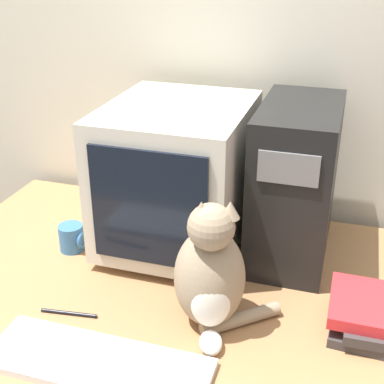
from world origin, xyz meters
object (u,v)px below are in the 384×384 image
(crt_monitor, at_px, (177,176))
(book_stack, at_px, (366,315))
(keyboard, at_px, (97,363))
(computer_tower, at_px, (295,182))
(mug, at_px, (72,238))
(cat, at_px, (211,274))
(pen, at_px, (69,313))

(crt_monitor, xyz_separation_m, book_stack, (0.55, -0.24, -0.18))
(keyboard, bearing_deg, computer_tower, 61.37)
(keyboard, height_order, mug, mug)
(cat, relative_size, mug, 4.21)
(cat, bearing_deg, keyboard, -150.18)
(computer_tower, xyz_separation_m, keyboard, (-0.33, -0.60, -0.21))
(cat, xyz_separation_m, mug, (-0.47, 0.20, -0.10))
(computer_tower, bearing_deg, cat, -109.20)
(book_stack, relative_size, mug, 2.58)
(crt_monitor, height_order, pen, crt_monitor)
(computer_tower, xyz_separation_m, mug, (-0.61, -0.19, -0.18))
(computer_tower, height_order, keyboard, computer_tower)
(computer_tower, bearing_deg, book_stack, -53.94)
(cat, relative_size, pen, 2.36)
(mug, bearing_deg, cat, -22.82)
(crt_monitor, relative_size, book_stack, 2.23)
(crt_monitor, height_order, keyboard, crt_monitor)
(keyboard, distance_m, mug, 0.50)
(crt_monitor, bearing_deg, mug, -154.94)
(cat, xyz_separation_m, book_stack, (0.35, 0.09, -0.10))
(cat, xyz_separation_m, pen, (-0.34, -0.07, -0.14))
(crt_monitor, bearing_deg, pen, -109.89)
(mug, bearing_deg, keyboard, -55.56)
(crt_monitor, relative_size, computer_tower, 1.04)
(crt_monitor, bearing_deg, keyboard, -90.05)
(cat, height_order, book_stack, cat)
(computer_tower, height_order, book_stack, computer_tower)
(keyboard, distance_m, pen, 0.20)
(keyboard, xyz_separation_m, book_stack, (0.55, 0.30, 0.03))
(pen, relative_size, mug, 1.79)
(crt_monitor, xyz_separation_m, pen, (-0.15, -0.41, -0.22))
(computer_tower, distance_m, pen, 0.70)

